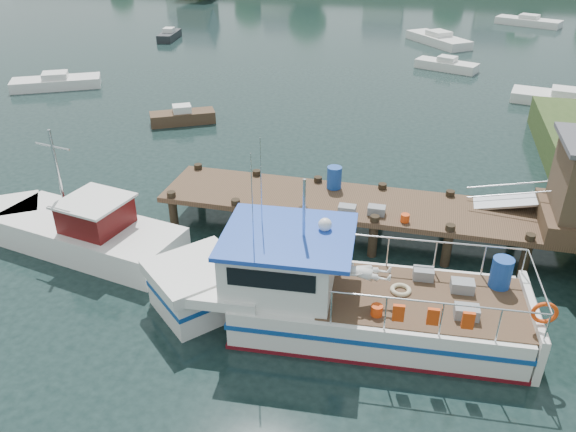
% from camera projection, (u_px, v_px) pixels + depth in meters
% --- Properties ---
extents(ground_plane, '(160.00, 160.00, 0.00)m').
position_uv_depth(ground_plane, '(323.00, 230.00, 21.36)').
color(ground_plane, black).
extents(dock, '(16.60, 3.00, 4.78)m').
position_uv_depth(dock, '(515.00, 197.00, 18.89)').
color(dock, '#463121').
rests_on(dock, ground).
extents(lobster_boat, '(11.63, 4.06, 5.51)m').
position_uv_depth(lobster_boat, '(329.00, 296.00, 16.15)').
color(lobster_boat, silver).
rests_on(lobster_boat, ground).
extents(work_boat, '(8.42, 3.82, 4.40)m').
position_uv_depth(work_boat, '(80.00, 230.00, 20.01)').
color(work_boat, silver).
rests_on(work_boat, ground).
extents(moored_rowboat, '(3.72, 2.81, 1.04)m').
position_uv_depth(moored_rowboat, '(183.00, 117.00, 31.72)').
color(moored_rowboat, '#463121').
rests_on(moored_rowboat, ground).
extents(moored_far, '(6.65, 4.49, 1.07)m').
position_uv_depth(moored_far, '(528.00, 21.00, 57.80)').
color(moored_far, silver).
rests_on(moored_far, ground).
extents(moored_a, '(5.94, 4.45, 1.05)m').
position_uv_depth(moored_a, '(56.00, 82.00, 37.90)').
color(moored_a, silver).
rests_on(moored_a, ground).
extents(moored_b, '(4.79, 3.05, 1.00)m').
position_uv_depth(moored_b, '(447.00, 65.00, 42.10)').
color(moored_b, silver).
rests_on(moored_b, ground).
extents(moored_c, '(6.58, 3.28, 0.99)m').
position_uv_depth(moored_c, '(565.00, 99.00, 34.71)').
color(moored_c, silver).
rests_on(moored_c, ground).
extents(moored_d, '(5.96, 6.67, 1.14)m').
position_uv_depth(moored_d, '(438.00, 39.00, 49.96)').
color(moored_d, silver).
rests_on(moored_d, ground).
extents(moored_e, '(1.79, 3.91, 1.04)m').
position_uv_depth(moored_e, '(169.00, 35.00, 51.69)').
color(moored_e, black).
rests_on(moored_e, ground).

